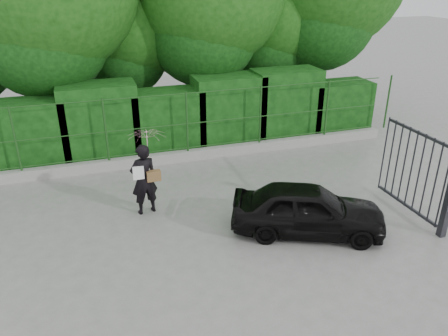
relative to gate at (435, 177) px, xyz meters
name	(u,v)px	position (x,y,z in m)	size (l,w,h in m)	color
ground	(220,243)	(-4.60, 0.72, -1.19)	(80.00, 80.00, 0.00)	gray
kerb	(175,157)	(-4.60, 5.22, -1.04)	(14.00, 0.25, 0.30)	#9E9E99
fence	(181,123)	(-4.38, 5.22, 0.01)	(14.13, 0.06, 1.80)	#1D4919
hedge	(167,119)	(-4.61, 6.22, -0.15)	(14.20, 1.20, 2.30)	black
gate	(435,177)	(0.00, 0.00, 0.00)	(0.22, 2.33, 2.36)	#25252B
woman	(146,161)	(-5.79, 2.53, 0.10)	(0.92, 0.86, 2.02)	black
car	(308,209)	(-2.68, 0.58, -0.63)	(1.31, 3.25, 1.11)	black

